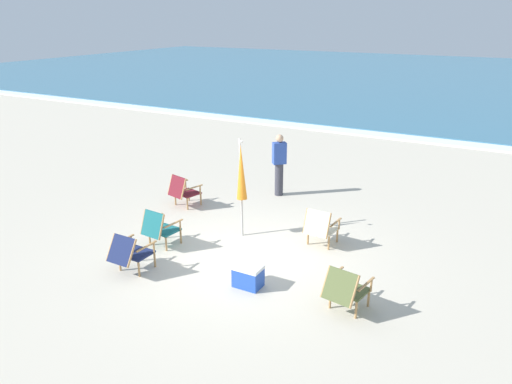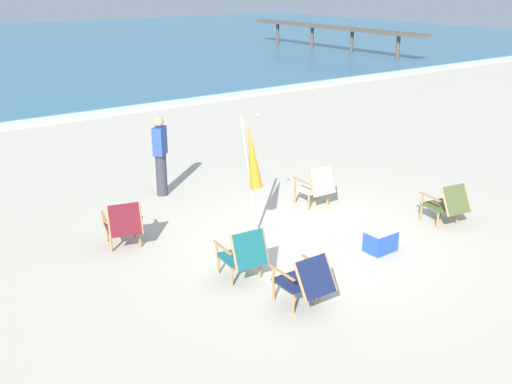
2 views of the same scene
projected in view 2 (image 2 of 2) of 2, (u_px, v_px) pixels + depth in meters
ground_plane at (309, 240)px, 10.14m from camera, size 80.00×80.00×0.00m
surf_band at (69, 117)px, 18.91m from camera, size 80.00×1.10×0.06m
beach_chair_front_right at (317, 185)px, 11.49m from camera, size 0.62×0.70×0.82m
beach_chair_back_right at (123, 224)px, 9.72m from camera, size 0.72×0.80×0.82m
beach_chair_far_center at (244, 253)px, 8.68m from camera, size 0.65×0.74×0.81m
beach_chair_front_left at (447, 203)px, 10.62m from camera, size 0.69×0.83×0.79m
beach_chair_back_left at (305, 279)px, 7.96m from camera, size 0.61×0.78×0.78m
umbrella_furled_orange at (252, 156)px, 10.03m from camera, size 0.40×0.43×2.11m
person_near_chairs at (160, 155)px, 11.97m from camera, size 0.39×0.38×1.63m
cooler_box at (381, 240)px, 9.69m from camera, size 0.49×0.35×0.40m
pier_distant at (332, 29)px, 34.79m from camera, size 0.90×13.55×1.49m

